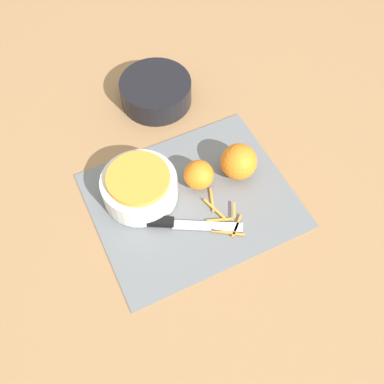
% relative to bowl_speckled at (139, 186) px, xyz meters
% --- Properties ---
extents(ground_plane, '(4.00, 4.00, 0.00)m').
position_rel_bowl_speckled_xyz_m(ground_plane, '(0.10, -0.06, -0.04)').
color(ground_plane, '#9E754C').
extents(cutting_board, '(0.44, 0.36, 0.01)m').
position_rel_bowl_speckled_xyz_m(cutting_board, '(0.10, -0.06, -0.04)').
color(cutting_board, slate).
rests_on(cutting_board, ground_plane).
extents(bowl_speckled, '(0.17, 0.17, 0.07)m').
position_rel_bowl_speckled_xyz_m(bowl_speckled, '(0.00, 0.00, 0.00)').
color(bowl_speckled, silver).
rests_on(bowl_speckled, cutting_board).
extents(bowl_dark, '(0.18, 0.18, 0.06)m').
position_rel_bowl_speckled_xyz_m(bowl_dark, '(0.15, 0.26, -0.01)').
color(bowl_dark, black).
rests_on(bowl_dark, ground_plane).
extents(knife, '(0.23, 0.14, 0.02)m').
position_rel_bowl_speckled_xyz_m(knife, '(0.02, -0.09, -0.03)').
color(knife, black).
rests_on(knife, cutting_board).
extents(orange_left, '(0.07, 0.07, 0.07)m').
position_rel_bowl_speckled_xyz_m(orange_left, '(0.13, -0.03, -0.00)').
color(orange_left, orange).
rests_on(orange_left, cutting_board).
extents(orange_right, '(0.08, 0.08, 0.08)m').
position_rel_bowl_speckled_xyz_m(orange_right, '(0.23, -0.04, 0.01)').
color(orange_right, orange).
rests_on(orange_right, cutting_board).
extents(peel_pile, '(0.08, 0.14, 0.01)m').
position_rel_bowl_speckled_xyz_m(peel_pile, '(0.14, -0.13, -0.03)').
color(peel_pile, orange).
rests_on(peel_pile, cutting_board).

